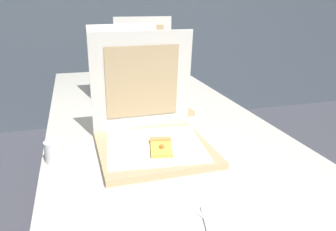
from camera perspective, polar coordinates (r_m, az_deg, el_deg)
table at (r=1.49m, az=-2.47°, el=-1.91°), size 0.90×2.18×0.73m
pizza_box_front at (r=1.15m, az=-2.86°, el=-3.01°), size 0.38×0.38×0.39m
pizza_box_middle at (r=1.62m, az=-5.17°, el=3.49°), size 0.43×0.54×0.38m
pizza_box_back at (r=2.10m, az=-3.54°, el=7.23°), size 0.39×0.39×0.40m
cup_white_far at (r=1.80m, az=-12.01°, el=4.07°), size 0.06×0.06×0.07m
cup_white_near_left at (r=1.12m, az=-19.08°, el=-5.90°), size 0.06×0.06×0.07m
napkin_pile at (r=0.83m, az=11.27°, el=-17.23°), size 0.18×0.18×0.01m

